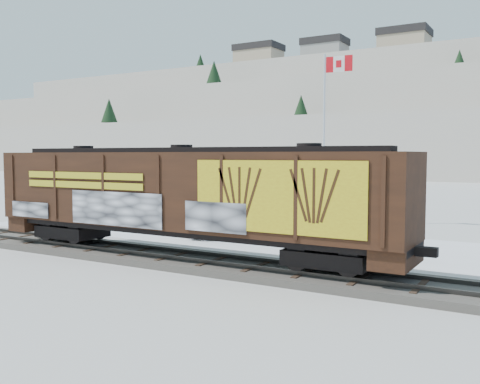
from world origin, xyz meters
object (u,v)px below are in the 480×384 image
Objects in this scene: flagpole at (325,162)px; car_white at (261,223)px; car_silver at (232,224)px; car_dark at (349,234)px; hopper_railcar at (182,194)px.

car_white is (-1.05, -6.93, -3.27)m from flagpole.
flagpole is 9.57m from car_silver.
car_silver reaches higher than car_white.
flagpole is 9.94m from car_dark.
car_silver is 0.99× the size of car_dark.
car_silver is at bearing 163.72° from car_white.
flagpole reaches higher than hopper_railcar.
hopper_railcar is 8.46m from car_white.
car_silver is at bearing -101.15° from flagpole.
hopper_railcar is 3.99× the size of car_silver.
car_silver reaches higher than car_dark.
car_white is 5.69m from car_dark.
car_dark is at bearing -106.30° from car_silver.
flagpole is 7.73m from car_white.
car_silver is at bearing 108.73° from car_dark.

